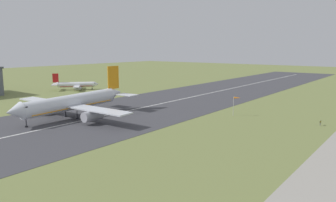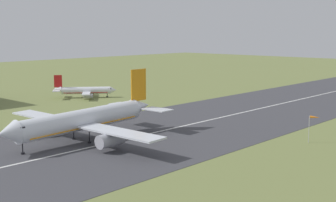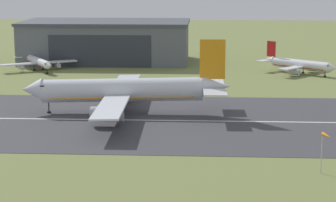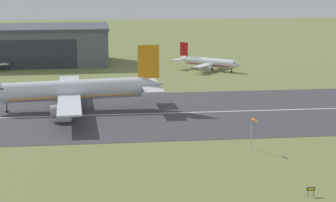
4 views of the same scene
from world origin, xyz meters
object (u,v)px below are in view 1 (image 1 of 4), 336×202
airplane_parked_west (76,85)px  windsock_pole (237,99)px  runway_sign (320,122)px  airplane_landing (72,103)px

airplane_parked_west → windsock_pole: bearing=-95.8°
airplane_parked_west → runway_sign: size_ratio=15.97×
airplane_parked_west → windsock_pole: (-10.35, -101.53, 3.05)m
airplane_parked_west → runway_sign: 128.03m
windsock_pole → runway_sign: (2.42, -26.25, -4.79)m
windsock_pole → airplane_landing: bearing=130.4°
windsock_pole → runway_sign: windsock_pole is taller
airplane_parked_west → runway_sign: airplane_parked_west is taller
airplane_landing → airplane_parked_west: size_ratio=2.19×
airplane_landing → windsock_pole: size_ratio=7.83×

